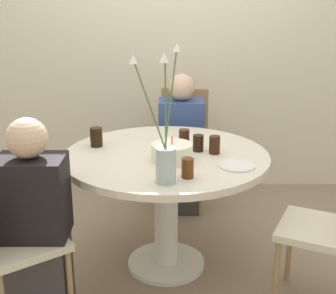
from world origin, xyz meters
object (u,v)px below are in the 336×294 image
chair_left_flank (185,140)px  side_plate (239,166)px  drink_glass_4 (217,145)px  person_guest (38,228)px  flower_vase (166,154)px  birthday_cake (174,152)px  drink_glass_1 (186,138)px  drink_glass_3 (190,168)px  person_boy (183,149)px  drink_glass_0 (200,143)px  chair_far_back (6,233)px  drink_glass_2 (98,137)px

chair_left_flank → side_plate: bearing=-70.1°
drink_glass_4 → person_guest: bearing=-153.0°
flower_vase → side_plate: (0.40, 0.23, -0.15)m
birthday_cake → drink_glass_1: bearing=72.7°
drink_glass_3 → person_boy: bearing=90.0°
drink_glass_3 → person_boy: (-0.00, 1.20, -0.29)m
drink_glass_0 → chair_left_flank: bearing=93.7°
chair_far_back → flower_vase: flower_vase is taller
drink_glass_4 → side_plate: bearing=-65.0°
drink_glass_1 → drink_glass_4: (0.18, -0.13, -0.00)m
birthday_cake → drink_glass_0: 0.23m
person_boy → person_guest: 1.52m
person_boy → person_guest: bearing=-120.7°
drink_glass_3 → side_plate: bearing=30.0°
birthday_cake → drink_glass_1: birthday_cake is taller
birthday_cake → side_plate: bearing=-15.8°
birthday_cake → drink_glass_3: 0.27m
birthday_cake → flower_vase: (-0.04, -0.33, 0.10)m
chair_left_flank → drink_glass_0: size_ratio=9.39×
person_boy → chair_far_back: bearing=-122.9°
side_plate → person_guest: person_guest is taller
chair_left_flank → drink_glass_0: 0.97m
drink_glass_0 → drink_glass_1: bearing=137.7°
person_boy → person_guest: (-0.78, -1.30, 0.00)m
drink_glass_3 → drink_glass_0: bearing=79.3°
flower_vase → drink_glass_0: flower_vase is taller
drink_glass_1 → flower_vase: bearing=-101.6°
chair_far_back → person_guest: size_ratio=0.85×
chair_left_flank → drink_glass_4: 1.03m
drink_glass_2 → person_boy: bearing=51.2°
chair_left_flank → drink_glass_1: bearing=-83.7°
drink_glass_1 → person_guest: 1.03m
drink_glass_0 → drink_glass_2: drink_glass_2 is taller
person_guest → drink_glass_2: bearing=69.7°
chair_far_back → drink_glass_3: (0.90, 0.20, 0.27)m
flower_vase → side_plate: flower_vase is taller
chair_left_flank → side_plate: (0.26, -1.20, 0.22)m
birthday_cake → drink_glass_3: bearing=-73.3°
chair_left_flank → person_boy: (-0.02, -0.16, -0.02)m
chair_far_back → drink_glass_1: chair_far_back is taller
flower_vase → birthday_cake: bearing=82.9°
chair_far_back → drink_glass_4: 1.25m
chair_left_flank → flower_vase: bearing=-87.8°
drink_glass_2 → person_boy: 0.92m
drink_glass_1 → person_boy: bearing=89.9°
drink_glass_1 → drink_glass_3: size_ratio=1.07×
chair_far_back → drink_glass_4: chair_far_back is taller
drink_glass_4 → person_guest: (-0.95, -0.48, -0.29)m
drink_glass_2 → person_boy: (0.54, 0.68, -0.30)m
birthday_cake → flower_vase: flower_vase is taller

